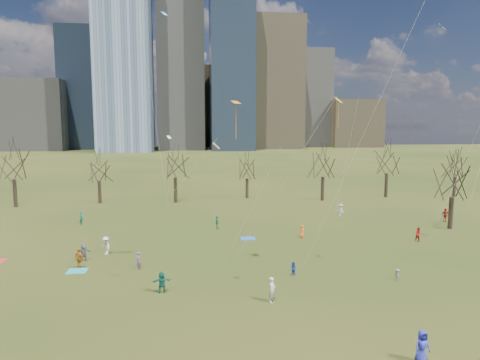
{
  "coord_description": "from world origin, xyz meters",
  "views": [
    {
      "loc": [
        -4.94,
        -28.49,
        12.07
      ],
      "look_at": [
        0.0,
        12.0,
        7.0
      ],
      "focal_mm": 32.0,
      "sensor_mm": 36.0,
      "label": 1
    }
  ],
  "objects": [
    {
      "name": "ground",
      "position": [
        0.0,
        0.0,
        0.0
      ],
      "size": [
        500.0,
        500.0,
        0.0
      ],
      "primitive_type": "plane",
      "color": "black",
      "rests_on": "ground"
    },
    {
      "name": "downtown_skyline",
      "position": [
        -2.43,
        210.64,
        39.01
      ],
      "size": [
        212.5,
        78.0,
        118.0
      ],
      "color": "slate",
      "rests_on": "ground"
    },
    {
      "name": "bare_tree_row",
      "position": [
        -0.09,
        37.22,
        6.12
      ],
      "size": [
        113.04,
        29.8,
        9.5
      ],
      "color": "black",
      "rests_on": "ground"
    },
    {
      "name": "blanket_teal",
      "position": [
        -14.38,
        7.71,
        0.01
      ],
      "size": [
        1.6,
        1.5,
        0.03
      ],
      "primitive_type": "cube",
      "color": "teal",
      "rests_on": "ground"
    },
    {
      "name": "blanket_navy",
      "position": [
        1.41,
        16.46,
        0.01
      ],
      "size": [
        1.6,
        1.5,
        0.03
      ],
      "primitive_type": "cube",
      "color": "#2256A1",
      "rests_on": "ground"
    },
    {
      "name": "person_0",
      "position": [
        6.86,
        -9.06,
        0.87
      ],
      "size": [
        0.91,
        0.66,
        1.74
      ],
      "primitive_type": "imported",
      "rotation": [
        0.0,
        0.0,
        0.13
      ],
      "color": "#272BA9",
      "rests_on": "ground"
    },
    {
      "name": "person_1",
      "position": [
        0.72,
        -0.53,
        0.88
      ],
      "size": [
        0.69,
        0.77,
        1.76
      ],
      "primitive_type": "imported",
      "rotation": [
        0.0,
        0.0,
        1.03
      ],
      "color": "silver",
      "rests_on": "ground"
    },
    {
      "name": "person_3",
      "position": [
        11.37,
        2.33,
        0.48
      ],
      "size": [
        0.36,
        0.62,
        0.95
      ],
      "primitive_type": "imported",
      "rotation": [
        0.0,
        0.0,
        1.56
      ],
      "color": "slate",
      "rests_on": "ground"
    },
    {
      "name": "person_4",
      "position": [
        -14.34,
        8.49,
        0.86
      ],
      "size": [
        1.06,
        0.94,
        1.72
      ],
      "primitive_type": "imported",
      "rotation": [
        0.0,
        0.0,
        2.5
      ],
      "color": "#CA6716",
      "rests_on": "ground"
    },
    {
      "name": "person_5",
      "position": [
        -6.98,
        2.09,
        0.81
      ],
      "size": [
        1.56,
        0.73,
        1.61
      ],
      "primitive_type": "imported",
      "rotation": [
        0.0,
        0.0,
        3.32
      ],
      "color": "#166655",
      "rests_on": "ground"
    },
    {
      "name": "person_7",
      "position": [
        -9.27,
        7.53,
        0.76
      ],
      "size": [
        0.48,
        0.62,
        1.53
      ],
      "primitive_type": "imported",
      "rotation": [
        0.0,
        0.0,
        4.49
      ],
      "color": "#85468C",
      "rests_on": "ground"
    },
    {
      "name": "person_8",
      "position": [
        3.45,
        4.37,
        0.59
      ],
      "size": [
        0.7,
        0.73,
        1.18
      ],
      "primitive_type": "imported",
      "rotation": [
        0.0,
        0.0,
        5.33
      ],
      "color": "#24499F",
      "rests_on": "ground"
    },
    {
      "name": "person_9",
      "position": [
        -12.83,
        12.32,
        0.86
      ],
      "size": [
        1.21,
        1.26,
        1.73
      ],
      "primitive_type": "imported",
      "rotation": [
        0.0,
        0.0,
        5.42
      ],
      "color": "silver",
      "rests_on": "ground"
    },
    {
      "name": "person_10",
      "position": [
        27.65,
        21.63,
        0.88
      ],
      "size": [
        1.04,
        0.47,
        1.75
      ],
      "primitive_type": "imported",
      "rotation": [
        0.0,
        0.0,
        0.05
      ],
      "color": "#A11D17",
      "rests_on": "ground"
    },
    {
      "name": "person_11",
      "position": [
        -14.44,
        10.43,
        0.82
      ],
      "size": [
        1.58,
        1.12,
        1.64
      ],
      "primitive_type": "imported",
      "rotation": [
        0.0,
        0.0,
        0.47
      ],
      "color": "slate",
      "rests_on": "ground"
    },
    {
      "name": "person_12",
      "position": [
        7.36,
        16.17,
        0.7
      ],
      "size": [
        0.54,
        0.74,
        1.41
      ],
      "primitive_type": "imported",
      "rotation": [
        0.0,
        0.0,
        1.71
      ],
      "color": "orange",
      "rests_on": "ground"
    },
    {
      "name": "person_13",
      "position": [
        -18.18,
        25.33,
        0.86
      ],
      "size": [
        0.71,
        0.75,
        1.72
      ],
      "primitive_type": "imported",
      "rotation": [
        0.0,
        0.0,
        2.24
      ],
      "color": "#186D56",
      "rests_on": "ground"
    },
    {
      "name": "person_14",
      "position": [
        19.1,
        12.88,
        0.79
      ],
      "size": [
        0.85,
        0.7,
        1.58
      ],
      "primitive_type": "imported",
      "rotation": [
        0.0,
        0.0,
        6.14
      ],
      "color": "#B21E19",
      "rests_on": "ground"
    },
    {
      "name": "person_15",
      "position": [
        15.57,
        26.46,
        0.87
      ],
      "size": [
        0.98,
        1.27,
        1.74
      ],
      "primitive_type": "imported",
      "rotation": [
        0.0,
        0.0,
        1.9
      ],
      "color": "silver",
      "rests_on": "ground"
    },
    {
      "name": "person_16",
      "position": [
        -1.63,
        21.37,
        0.78
      ],
      "size": [
        0.44,
        0.93,
        1.55
      ],
      "primitive_type": "imported",
      "rotation": [
        0.0,
        0.0,
        1.5
      ],
      "color": "#19724C",
      "rests_on": "ground"
    },
    {
      "name": "kites_airborne",
      "position": [
        3.17,
        12.86,
        13.14
      ],
      "size": [
        72.09,
        43.95,
        30.81
      ],
      "color": "orange",
      "rests_on": "ground"
    }
  ]
}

